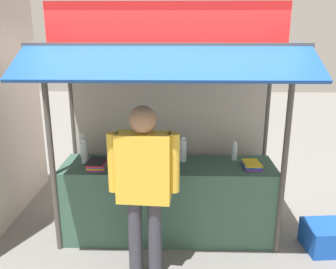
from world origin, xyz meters
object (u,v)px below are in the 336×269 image
(water_bottle_back_left, at_px, (183,150))
(plastic_crate, at_px, (325,237))
(magazine_stack_left, at_px, (252,165))
(magazine_stack_far_right, at_px, (97,164))
(water_bottle_right, at_px, (84,152))
(banana_bunch_inner_left, at_px, (212,75))
(vendor_person, at_px, (144,179))
(water_bottle_mid_right, at_px, (234,151))
(banana_bunch_rightmost, at_px, (97,74))
(water_bottle_rear_center, at_px, (83,146))
(banana_bunch_leftmost, at_px, (188,75))

(water_bottle_back_left, xyz_separation_m, plastic_crate, (1.56, -0.38, -0.87))
(magazine_stack_left, distance_m, magazine_stack_far_right, 1.70)
(water_bottle_right, bearing_deg, magazine_stack_left, -3.01)
(magazine_stack_left, height_order, plastic_crate, magazine_stack_left)
(banana_bunch_inner_left, relative_size, vendor_person, 0.14)
(water_bottle_mid_right, height_order, banana_bunch_rightmost, banana_bunch_rightmost)
(water_bottle_back_left, bearing_deg, vendor_person, -112.75)
(water_bottle_back_left, height_order, banana_bunch_inner_left, banana_bunch_inner_left)
(magazine_stack_left, relative_size, magazine_stack_far_right, 0.86)
(water_bottle_right, distance_m, banana_bunch_rightmost, 1.08)
(water_bottle_right, xyz_separation_m, plastic_crate, (2.68, -0.30, -0.86))
(banana_bunch_rightmost, bearing_deg, banana_bunch_inner_left, -0.07)
(water_bottle_rear_center, relative_size, vendor_person, 0.17)
(water_bottle_rear_center, height_order, banana_bunch_leftmost, banana_bunch_leftmost)
(banana_bunch_leftmost, bearing_deg, magazine_stack_left, 26.35)
(water_bottle_back_left, xyz_separation_m, banana_bunch_leftmost, (0.03, -0.54, 0.92))
(water_bottle_mid_right, bearing_deg, banana_bunch_leftmost, -133.86)
(water_bottle_right, relative_size, magazine_stack_far_right, 0.84)
(banana_bunch_rightmost, xyz_separation_m, vendor_person, (0.45, -0.34, -0.91))
(water_bottle_back_left, bearing_deg, magazine_stack_left, -13.21)
(water_bottle_rear_center, relative_size, magazine_stack_far_right, 0.89)
(banana_bunch_rightmost, height_order, vendor_person, banana_bunch_rightmost)
(water_bottle_rear_center, distance_m, vendor_person, 1.29)
(water_bottle_right, relative_size, vendor_person, 0.16)
(water_bottle_back_left, distance_m, banana_bunch_leftmost, 1.06)
(vendor_person, bearing_deg, magazine_stack_left, 36.17)
(banana_bunch_rightmost, xyz_separation_m, plastic_crate, (2.38, 0.16, -1.79))
(banana_bunch_rightmost, distance_m, banana_bunch_inner_left, 1.07)
(water_bottle_rear_center, height_order, vendor_person, vendor_person)
(water_bottle_mid_right, height_order, magazine_stack_left, water_bottle_mid_right)
(magazine_stack_far_right, distance_m, banana_bunch_inner_left, 1.59)
(banana_bunch_leftmost, bearing_deg, water_bottle_back_left, 92.66)
(water_bottle_mid_right, distance_m, plastic_crate, 1.35)
(banana_bunch_rightmost, height_order, banana_bunch_inner_left, same)
(magazine_stack_left, xyz_separation_m, plastic_crate, (0.80, -0.20, -0.76))
(banana_bunch_inner_left, relative_size, banana_bunch_leftmost, 1.01)
(water_bottle_mid_right, distance_m, banana_bunch_rightmost, 1.81)
(water_bottle_right, bearing_deg, banana_bunch_leftmost, -22.01)
(water_bottle_rear_center, bearing_deg, water_bottle_back_left, -5.96)
(magazine_stack_left, xyz_separation_m, banana_bunch_inner_left, (-0.51, -0.36, 1.02))
(water_bottle_mid_right, relative_size, banana_bunch_leftmost, 0.93)
(banana_bunch_inner_left, bearing_deg, water_bottle_right, 161.30)
(banana_bunch_inner_left, bearing_deg, banana_bunch_rightmost, 179.93)
(water_bottle_right, xyz_separation_m, water_bottle_mid_right, (1.71, 0.13, -0.02))
(water_bottle_right, xyz_separation_m, banana_bunch_rightmost, (0.30, -0.46, 0.93))
(plastic_crate, bearing_deg, banana_bunch_leftmost, -174.00)
(water_bottle_rear_center, distance_m, magazine_stack_left, 1.96)
(water_bottle_mid_right, height_order, magazine_stack_far_right, water_bottle_mid_right)
(water_bottle_rear_center, relative_size, water_bottle_right, 1.06)
(banana_bunch_rightmost, relative_size, plastic_crate, 0.54)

